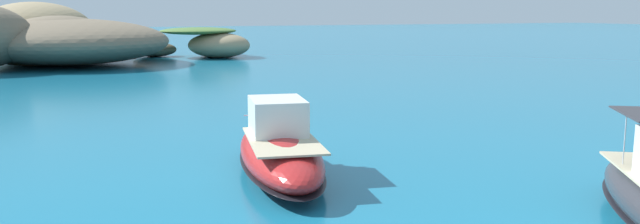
% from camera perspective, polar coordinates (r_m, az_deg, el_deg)
% --- Properties ---
extents(islet_large, '(29.12, 29.18, 6.18)m').
position_cam_1_polar(islet_large, '(66.50, -24.61, 6.29)').
color(islet_large, '#756651').
rests_on(islet_large, ground).
extents(islet_small, '(14.20, 12.07, 3.37)m').
position_cam_1_polar(islet_small, '(71.14, -10.60, 6.31)').
color(islet_small, '#9E8966').
rests_on(islet_small, ground).
extents(motorboat_red, '(3.95, 8.50, 2.42)m').
position_cam_1_polar(motorboat_red, '(19.65, -3.80, -3.54)').
color(motorboat_red, red).
rests_on(motorboat_red, ground).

